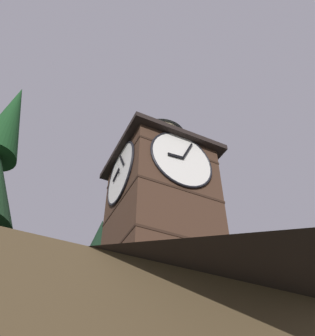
{
  "coord_description": "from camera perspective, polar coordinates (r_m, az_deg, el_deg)",
  "views": [
    {
      "loc": [
        5.03,
        9.95,
        1.4
      ],
      "look_at": [
        -0.38,
        -1.05,
        12.19
      ],
      "focal_mm": 38.49,
      "sensor_mm": 36.0,
      "label": 1
    }
  ],
  "objects": [
    {
      "name": "clock_tower",
      "position": [
        15.44,
        0.5,
        -4.64
      ],
      "size": [
        4.43,
        4.43,
        8.58
      ],
      "color": "#422B1E",
      "rests_on": "building_main"
    },
    {
      "name": "flying_bird_high",
      "position": [
        23.58,
        2.79,
        3.86
      ],
      "size": [
        0.53,
        0.41,
        0.17
      ],
      "color": "black"
    }
  ]
}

